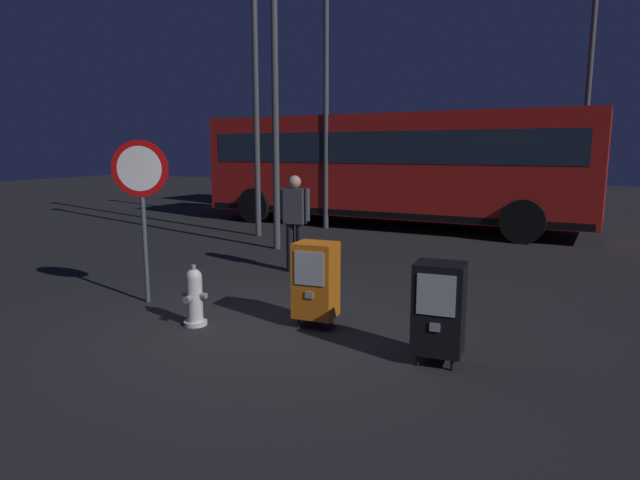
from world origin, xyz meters
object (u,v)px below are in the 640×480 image
object	(u,v)px
newspaper_box_secondary	(439,308)
street_light_far_left	(274,34)
pedestrian	(295,218)
street_light_near_right	(590,75)
bus_far	(364,161)
stop_sign	(141,187)
newspaper_box_primary	(316,280)
fire_hydrant	(194,297)
street_light_far_right	(326,52)
street_light_near_left	(255,39)
bus_near	(391,164)

from	to	relation	value
newspaper_box_secondary	street_light_far_left	size ratio (longest dim) A/B	0.13
pedestrian	street_light_near_right	bearing A→B (deg)	58.23
bus_far	stop_sign	bearing A→B (deg)	-78.26
newspaper_box_primary	pedestrian	world-z (taller)	pedestrian
stop_sign	street_light_far_left	distance (m)	5.18
pedestrian	bus_far	bearing A→B (deg)	100.48
bus_far	street_light_near_right	world-z (taller)	street_light_near_right
fire_hydrant	street_light_far_right	world-z (taller)	street_light_far_right
stop_sign	street_light_near_left	distance (m)	6.66
newspaper_box_secondary	bus_near	world-z (taller)	bus_near
bus_near	street_light_far_left	bearing A→B (deg)	-100.53
fire_hydrant	bus_far	bearing A→B (deg)	98.29
newspaper_box_secondary	bus_far	bearing A→B (deg)	110.27
pedestrian	fire_hydrant	bearing A→B (deg)	-88.87
newspaper_box_primary	fire_hydrant	bearing A→B (deg)	-159.55
newspaper_box_primary	bus_near	world-z (taller)	bus_near
newspaper_box_primary	street_light_far_right	xyz separation A→B (m)	(-2.84, 7.70, 4.00)
street_light_near_left	newspaper_box_primary	bearing A→B (deg)	-56.27
stop_sign	street_light_far_left	bearing A→B (deg)	91.75
street_light_far_left	newspaper_box_primary	bearing A→B (deg)	-58.67
stop_sign	street_light_far_right	bearing A→B (deg)	92.06
pedestrian	bus_near	world-z (taller)	bus_near
bus_near	street_light_near_right	world-z (taller)	street_light_near_right
stop_sign	street_light_far_left	world-z (taller)	street_light_far_left
stop_sign	pedestrian	distance (m)	2.81
fire_hydrant	street_light_far_right	xyz separation A→B (m)	(-1.47, 8.21, 4.22)
bus_near	newspaper_box_primary	bearing A→B (deg)	-74.45
fire_hydrant	street_light_far_right	bearing A→B (deg)	100.17
street_light_near_right	newspaper_box_primary	bearing A→B (deg)	-108.42
newspaper_box_secondary	bus_near	bearing A→B (deg)	107.20
street_light_far_left	pedestrian	bearing A→B (deg)	-55.81
fire_hydrant	street_light_far_right	distance (m)	9.35
stop_sign	bus_far	size ratio (longest dim) A/B	0.21
fire_hydrant	pedestrian	world-z (taller)	pedestrian
pedestrian	street_light_near_right	size ratio (longest dim) A/B	0.24
newspaper_box_secondary	street_light_far_left	xyz separation A→B (m)	(-4.26, 5.06, 3.82)
newspaper_box_secondary	stop_sign	size ratio (longest dim) A/B	0.46
stop_sign	street_light_near_right	distance (m)	12.35
street_light_near_left	street_light_near_right	distance (m)	8.80
street_light_near_left	street_light_far_left	size ratio (longest dim) A/B	1.06
newspaper_box_primary	street_light_near_right	bearing A→B (deg)	71.58
street_light_far_left	street_light_far_right	world-z (taller)	street_light_far_right
bus_far	street_light_near_left	world-z (taller)	street_light_near_left
stop_sign	street_light_far_right	distance (m)	8.19
fire_hydrant	bus_near	size ratio (longest dim) A/B	0.07
bus_near	bus_far	bearing A→B (deg)	124.44
stop_sign	street_light_near_right	world-z (taller)	street_light_near_right
newspaper_box_secondary	stop_sign	distance (m)	4.31
newspaper_box_primary	pedestrian	xyz separation A→B (m)	(-1.43, 2.57, 0.38)
bus_far	fire_hydrant	bearing A→B (deg)	-73.14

